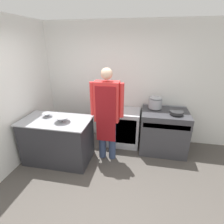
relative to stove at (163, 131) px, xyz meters
name	(u,v)px	position (x,y,z in m)	size (l,w,h in m)	color
ground_plane	(92,199)	(-1.13, -1.62, -0.46)	(14.00, 14.00, 0.00)	#4C4742
wall_back	(116,84)	(-1.13, 0.45, 0.89)	(8.00, 0.05, 2.70)	white
wall_left	(22,92)	(-2.81, -0.62, 0.89)	(0.05, 8.00, 2.70)	white
prep_counter	(58,140)	(-2.08, -0.77, -0.01)	(1.32, 0.75, 0.88)	#2D2D33
stove	(163,131)	(0.00, 0.00, 0.00)	(0.96, 0.76, 0.93)	#38383D
fridge_unit	(124,127)	(-0.88, 0.10, -0.05)	(0.71, 0.60, 0.82)	silver
person_cook	(107,110)	(-1.13, -0.53, 0.60)	(0.64, 0.24, 1.84)	#38476B
mixing_bowl	(62,119)	(-1.91, -0.83, 0.48)	(0.30, 0.30, 0.11)	#9EA0A8
small_bowl	(47,115)	(-2.31, -0.66, 0.47)	(0.19, 0.19, 0.08)	#9EA0A8
stock_pot	(155,102)	(-0.22, 0.13, 0.60)	(0.28, 0.28, 0.25)	#9EA0A8
saute_pan	(177,113)	(0.19, -0.13, 0.50)	(0.26, 0.26, 0.06)	#262628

